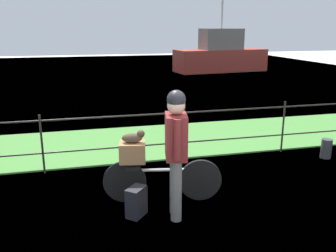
{
  "coord_description": "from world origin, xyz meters",
  "views": [
    {
      "loc": [
        -1.58,
        -3.69,
        2.41
      ],
      "look_at": [
        -0.26,
        1.64,
        0.9
      ],
      "focal_mm": 38.54,
      "sensor_mm": 36.0,
      "label": 1
    }
  ],
  "objects_px": {
    "mooring_bollard": "(326,149)",
    "moored_boat_near": "(221,56)",
    "wooden_crate": "(132,152)",
    "terrier_dog": "(134,137)",
    "cyclist_person": "(176,144)",
    "backpack_on_paving": "(136,202)",
    "bicycle_main": "(161,180)"
  },
  "relations": [
    {
      "from": "bicycle_main",
      "to": "terrier_dog",
      "type": "relative_size",
      "value": 5.14
    },
    {
      "from": "bicycle_main",
      "to": "mooring_bollard",
      "type": "height_order",
      "value": "bicycle_main"
    },
    {
      "from": "terrier_dog",
      "to": "moored_boat_near",
      "type": "height_order",
      "value": "moored_boat_near"
    },
    {
      "from": "wooden_crate",
      "to": "backpack_on_paving",
      "type": "xyz_separation_m",
      "value": [
        -0.02,
        -0.42,
        -0.55
      ]
    },
    {
      "from": "backpack_on_paving",
      "to": "wooden_crate",
      "type": "bearing_deg",
      "value": -142.81
    },
    {
      "from": "moored_boat_near",
      "to": "wooden_crate",
      "type": "bearing_deg",
      "value": -116.18
    },
    {
      "from": "wooden_crate",
      "to": "moored_boat_near",
      "type": "distance_m",
      "value": 16.16
    },
    {
      "from": "mooring_bollard",
      "to": "moored_boat_near",
      "type": "xyz_separation_m",
      "value": [
        3.31,
        13.62,
        0.68
      ]
    },
    {
      "from": "bicycle_main",
      "to": "moored_boat_near",
      "type": "height_order",
      "value": "moored_boat_near"
    },
    {
      "from": "cyclist_person",
      "to": "mooring_bollard",
      "type": "distance_m",
      "value": 3.74
    },
    {
      "from": "bicycle_main",
      "to": "cyclist_person",
      "type": "height_order",
      "value": "cyclist_person"
    },
    {
      "from": "wooden_crate",
      "to": "cyclist_person",
      "type": "height_order",
      "value": "cyclist_person"
    },
    {
      "from": "backpack_on_paving",
      "to": "terrier_dog",
      "type": "bearing_deg",
      "value": -146.22
    },
    {
      "from": "cyclist_person",
      "to": "backpack_on_paving",
      "type": "distance_m",
      "value": 0.95
    },
    {
      "from": "cyclist_person",
      "to": "backpack_on_paving",
      "type": "height_order",
      "value": "cyclist_person"
    },
    {
      "from": "bicycle_main",
      "to": "terrier_dog",
      "type": "distance_m",
      "value": 0.74
    },
    {
      "from": "bicycle_main",
      "to": "moored_boat_near",
      "type": "distance_m",
      "value": 16.07
    },
    {
      "from": "cyclist_person",
      "to": "moored_boat_near",
      "type": "relative_size",
      "value": 0.32
    },
    {
      "from": "backpack_on_paving",
      "to": "mooring_bollard",
      "type": "height_order",
      "value": "backpack_on_paving"
    },
    {
      "from": "terrier_dog",
      "to": "cyclist_person",
      "type": "bearing_deg",
      "value": -50.44
    },
    {
      "from": "terrier_dog",
      "to": "backpack_on_paving",
      "type": "height_order",
      "value": "terrier_dog"
    },
    {
      "from": "mooring_bollard",
      "to": "cyclist_person",
      "type": "bearing_deg",
      "value": -156.81
    },
    {
      "from": "wooden_crate",
      "to": "mooring_bollard",
      "type": "bearing_deg",
      "value": 13.07
    },
    {
      "from": "terrier_dog",
      "to": "backpack_on_paving",
      "type": "xyz_separation_m",
      "value": [
        -0.05,
        -0.41,
        -0.76
      ]
    },
    {
      "from": "wooden_crate",
      "to": "moored_boat_near",
      "type": "height_order",
      "value": "moored_boat_near"
    },
    {
      "from": "mooring_bollard",
      "to": "moored_boat_near",
      "type": "bearing_deg",
      "value": 76.35
    },
    {
      "from": "cyclist_person",
      "to": "mooring_bollard",
      "type": "bearing_deg",
      "value": 23.19
    },
    {
      "from": "bicycle_main",
      "to": "wooden_crate",
      "type": "distance_m",
      "value": 0.58
    },
    {
      "from": "bicycle_main",
      "to": "backpack_on_paving",
      "type": "xyz_separation_m",
      "value": [
        -0.41,
        -0.34,
        -0.12
      ]
    },
    {
      "from": "wooden_crate",
      "to": "moored_boat_near",
      "type": "bearing_deg",
      "value": 63.82
    },
    {
      "from": "moored_boat_near",
      "to": "backpack_on_paving",
      "type": "bearing_deg",
      "value": -115.62
    },
    {
      "from": "bicycle_main",
      "to": "terrier_dog",
      "type": "height_order",
      "value": "terrier_dog"
    }
  ]
}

